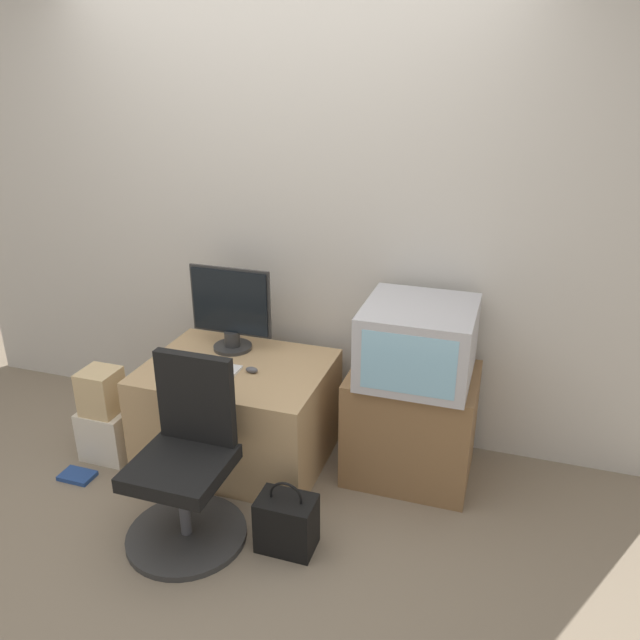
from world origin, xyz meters
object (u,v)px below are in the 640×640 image
main_monitor (231,310)px  keyboard (212,368)px  mouse (252,370)px  cardboard_box_lower (107,434)px  office_chair (187,471)px  book (77,476)px  crt_tv (418,342)px  handbag (287,523)px

main_monitor → keyboard: (0.01, -0.27, -0.23)m
mouse → cardboard_box_lower: bearing=-166.7°
mouse → main_monitor: bearing=132.8°
office_chair → book: office_chair is taller
office_chair → main_monitor: bearing=100.4°
main_monitor → book: main_monitor is taller
crt_tv → cardboard_box_lower: size_ratio=1.91×
crt_tv → cardboard_box_lower: crt_tv is taller
book → crt_tv: bearing=19.6°
keyboard → office_chair: 0.62m
crt_tv → book: 1.94m
cardboard_box_lower → book: bearing=-100.5°
mouse → handbag: size_ratio=0.19×
mouse → crt_tv: crt_tv is taller
main_monitor → crt_tv: bearing=-3.5°
main_monitor → cardboard_box_lower: size_ratio=1.65×
cardboard_box_lower → handbag: 1.26m
mouse → crt_tv: size_ratio=0.12×
handbag → mouse: bearing=125.8°
keyboard → office_chair: office_chair is taller
book → mouse: bearing=26.3°
crt_tv → handbag: size_ratio=1.55×
handbag → cardboard_box_lower: bearing=163.5°
main_monitor → book: 1.20m
keyboard → handbag: keyboard is taller
cardboard_box_lower → book: (-0.04, -0.23, -0.13)m
keyboard → office_chair: (0.14, -0.56, -0.23)m
keyboard → office_chair: bearing=-75.7°
office_chair → handbag: 0.51m
crt_tv → handbag: (-0.43, -0.72, -0.65)m
crt_tv → keyboard: bearing=-168.8°
main_monitor → book: (-0.63, -0.66, -0.78)m
mouse → cardboard_box_lower: size_ratio=0.23×
keyboard → office_chair: size_ratio=0.34×
keyboard → mouse: (0.21, 0.03, 0.01)m
office_chair → mouse: bearing=83.3°
cardboard_box_lower → handbag: size_ratio=0.81×
book → cardboard_box_lower: bearing=79.5°
cardboard_box_lower → book: 0.27m
mouse → cardboard_box_lower: (-0.81, -0.19, -0.43)m
crt_tv → book: (-1.68, -0.60, -0.77)m
office_chair → cardboard_box_lower: (-0.74, 0.40, -0.19)m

